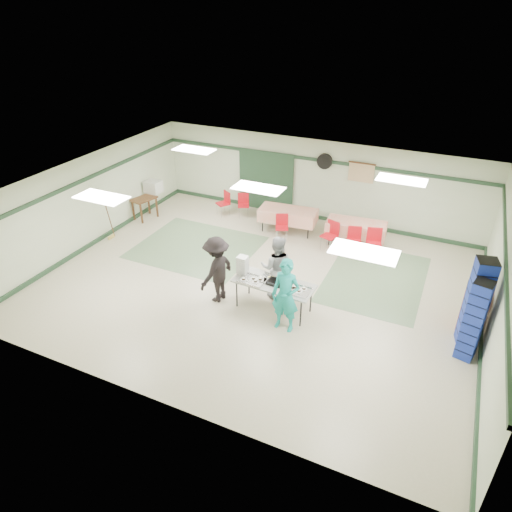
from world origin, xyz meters
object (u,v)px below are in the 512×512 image
at_px(chair_b, 331,232).
at_px(printer_table, 144,201).
at_px(dining_table_a, 356,228).
at_px(chair_loose_b, 225,201).
at_px(office_printer, 153,187).
at_px(volunteer_dark, 217,270).
at_px(volunteer_teal, 286,296).
at_px(broom, 109,218).
at_px(serving_table, 274,284).
at_px(chair_d, 282,224).
at_px(chair_loose_a, 243,202).
at_px(chair_c, 374,240).
at_px(crate_stack_blue_a, 476,304).
at_px(dining_table_b, 288,215).
at_px(volunteer_grey, 277,267).
at_px(crate_stack_blue_b, 474,321).
at_px(crate_stack_red, 472,308).
at_px(chair_a, 354,238).

relative_size(chair_b, printer_table, 0.97).
height_order(dining_table_a, chair_loose_b, chair_loose_b).
bearing_deg(office_printer, volunteer_dark, -38.42).
bearing_deg(dining_table_a, volunteer_teal, -100.93).
xyz_separation_m(volunteer_dark, broom, (-4.63, 1.50, -0.16)).
bearing_deg(chair_b, volunteer_teal, -69.29).
height_order(serving_table, chair_b, chair_b).
xyz_separation_m(chair_d, chair_loose_a, (-1.84, 1.05, -0.01)).
distance_m(chair_c, crate_stack_blue_a, 3.97).
distance_m(volunteer_teal, broom, 6.83).
bearing_deg(dining_table_b, chair_loose_b, 168.59).
distance_m(volunteer_teal, volunteer_grey, 1.29).
height_order(chair_c, chair_d, chair_c).
height_order(volunteer_grey, printer_table, volunteer_grey).
bearing_deg(dining_table_a, chair_c, -45.76).
relative_size(chair_loose_b, crate_stack_blue_b, 0.45).
xyz_separation_m(chair_c, printer_table, (-7.61, -0.57, 0.07)).
distance_m(volunteer_teal, chair_loose_a, 6.24).
height_order(chair_loose_b, crate_stack_blue_b, crate_stack_blue_b).
bearing_deg(chair_loose_b, volunteer_grey, -15.09).
bearing_deg(crate_stack_blue_b, dining_table_a, 130.47).
bearing_deg(crate_stack_blue_b, serving_table, -178.05).
height_order(chair_b, printer_table, chair_b).
relative_size(crate_stack_red, printer_table, 1.24).
height_order(crate_stack_red, crate_stack_blue_b, crate_stack_blue_b).
bearing_deg(chair_b, chair_a, 18.42).
distance_m(chair_d, printer_table, 4.81).
xyz_separation_m(volunteer_dark, printer_table, (-4.55, 3.14, -0.24)).
xyz_separation_m(crate_stack_red, office_printer, (-10.30, 2.32, 0.38)).
height_order(crate_stack_blue_b, broom, crate_stack_blue_b).
distance_m(serving_table, chair_c, 3.88).
xyz_separation_m(chair_a, printer_table, (-7.04, -0.57, 0.11)).
bearing_deg(dining_table_b, chair_c, -16.24).
height_order(chair_loose_a, office_printer, office_printer).
height_order(chair_a, office_printer, office_printer).
relative_size(chair_c, chair_d, 1.12).
bearing_deg(crate_stack_red, office_printer, 167.32).
xyz_separation_m(chair_a, crate_stack_blue_a, (3.26, -2.87, 0.53)).
distance_m(dining_table_b, crate_stack_blue_b, 6.82).
bearing_deg(office_printer, crate_stack_red, -11.95).
bearing_deg(chair_loose_a, serving_table, -82.30).
bearing_deg(chair_a, chair_c, -15.00).
xyz_separation_m(dining_table_b, crate_stack_blue_b, (5.56, -3.93, 0.37)).
bearing_deg(dining_table_a, volunteer_dark, -124.61).
bearing_deg(chair_loose_b, chair_d, 13.27).
distance_m(dining_table_b, chair_loose_b, 2.44).
height_order(crate_stack_blue_a, office_printer, crate_stack_blue_a).
height_order(chair_a, crate_stack_red, crate_stack_red).
bearing_deg(volunteer_grey, chair_loose_a, -70.29).
bearing_deg(chair_b, chair_loose_b, -173.12).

